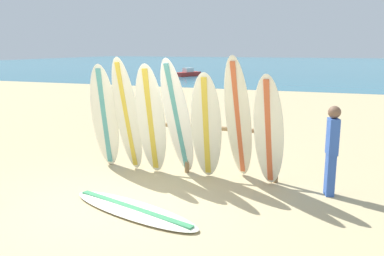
{
  "coord_description": "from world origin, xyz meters",
  "views": [
    {
      "loc": [
        3.07,
        -5.21,
        2.47
      ],
      "look_at": [
        0.39,
        2.2,
        0.86
      ],
      "focal_mm": 36.86,
      "sensor_mm": 36.0,
      "label": 1
    }
  ],
  "objects": [
    {
      "name": "surfboard_leaning_center",
      "position": [
        0.35,
        1.53,
        1.16
      ],
      "size": [
        0.57,
        1.02,
        2.32
      ],
      "color": "white",
      "rests_on": "ground"
    },
    {
      "name": "surfboard_lying_on_sand",
      "position": [
        0.29,
        -0.2,
        0.04
      ],
      "size": [
        2.54,
        1.29,
        0.08
      ],
      "color": "white",
      "rests_on": "ground"
    },
    {
      "name": "surfboard_leaning_center_left",
      "position": [
        -0.19,
        1.51,
        1.1
      ],
      "size": [
        0.63,
        0.66,
        2.2
      ],
      "color": "white",
      "rests_on": "ground"
    },
    {
      "name": "ground_plane",
      "position": [
        0.0,
        0.0,
        0.0
      ],
      "size": [
        120.0,
        120.0,
        0.0
      ],
      "primitive_type": "plane",
      "color": "tan"
    },
    {
      "name": "small_boat_offshore",
      "position": [
        -9.15,
        27.61,
        0.26
      ],
      "size": [
        1.71,
        2.64,
        0.71
      ],
      "color": "#B22D28",
      "rests_on": "ocean_water"
    },
    {
      "name": "ocean_water",
      "position": [
        0.0,
        58.0,
        0.0
      ],
      "size": [
        120.0,
        80.0,
        0.01
      ],
      "primitive_type": "cube",
      "color": "teal",
      "rests_on": "ground"
    },
    {
      "name": "surfboard_leaning_far_right",
      "position": [
        2.06,
        1.46,
        1.04
      ],
      "size": [
        0.56,
        0.83,
        2.08
      ],
      "color": "white",
      "rests_on": "ground"
    },
    {
      "name": "surfboard_rack",
      "position": [
        0.39,
        1.9,
        0.74
      ],
      "size": [
        3.63,
        0.09,
        1.1
      ],
      "color": "olive",
      "rests_on": "ground"
    },
    {
      "name": "beachgoer_standing",
      "position": [
        3.1,
        1.56,
        0.85
      ],
      "size": [
        0.22,
        0.28,
        1.54
      ],
      "color": "#3359B2",
      "rests_on": "ground"
    },
    {
      "name": "surfboard_leaning_far_left",
      "position": [
        -1.29,
        1.62,
        1.09
      ],
      "size": [
        0.64,
        0.64,
        2.17
      ],
      "color": "white",
      "rests_on": "ground"
    },
    {
      "name": "surfboard_leaning_right",
      "position": [
        1.49,
        1.6,
        1.19
      ],
      "size": [
        0.47,
        1.15,
        2.37
      ],
      "color": "silver",
      "rests_on": "ground"
    },
    {
      "name": "surfboard_leaning_left",
      "position": [
        -0.69,
        1.48,
        1.16
      ],
      "size": [
        0.51,
        0.71,
        2.32
      ],
      "color": "silver",
      "rests_on": "ground"
    },
    {
      "name": "surfboard_leaning_center_right",
      "position": [
        0.89,
        1.59,
        1.03
      ],
      "size": [
        0.64,
        0.66,
        2.06
      ],
      "color": "silver",
      "rests_on": "ground"
    }
  ]
}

